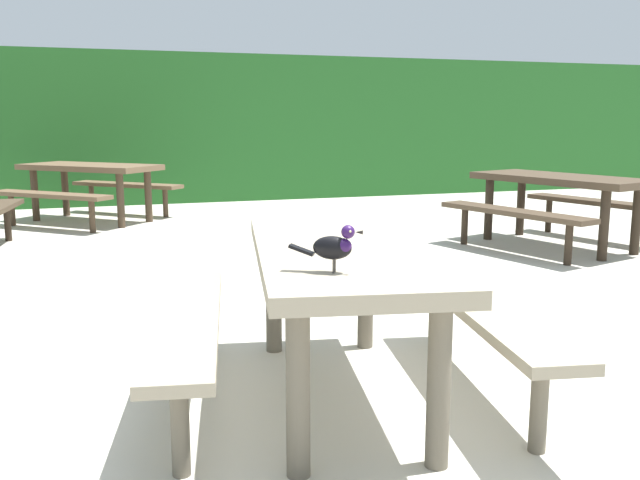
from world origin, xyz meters
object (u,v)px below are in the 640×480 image
object	(u,v)px
bird_grackle	(335,246)
picnic_table_far_centre	(90,179)
picnic_table_mid_left	(559,194)
picnic_table_foreground	(340,284)

from	to	relation	value
bird_grackle	picnic_table_far_centre	distance (m)	6.96
bird_grackle	picnic_table_far_centre	size ratio (longest dim) A/B	0.11
picnic_table_mid_left	picnic_table_far_centre	distance (m)	5.72
picnic_table_mid_left	bird_grackle	bearing A→B (deg)	-136.39
picnic_table_foreground	picnic_table_mid_left	world-z (taller)	same
bird_grackle	picnic_table_far_centre	bearing A→B (deg)	97.74
picnic_table_foreground	bird_grackle	distance (m)	0.63
picnic_table_foreground	picnic_table_far_centre	world-z (taller)	same
bird_grackle	picnic_table_foreground	bearing A→B (deg)	68.41
picnic_table_mid_left	picnic_table_far_centre	world-z (taller)	same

